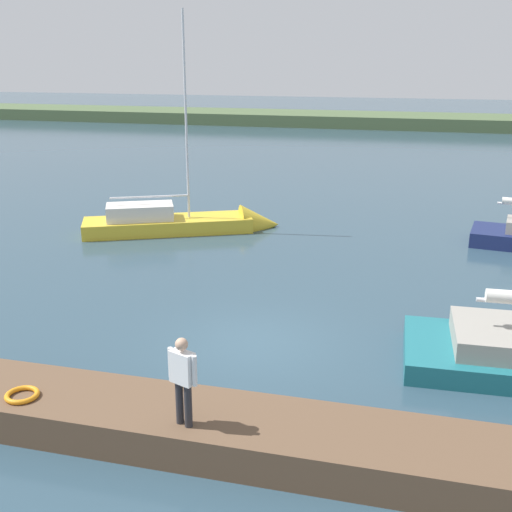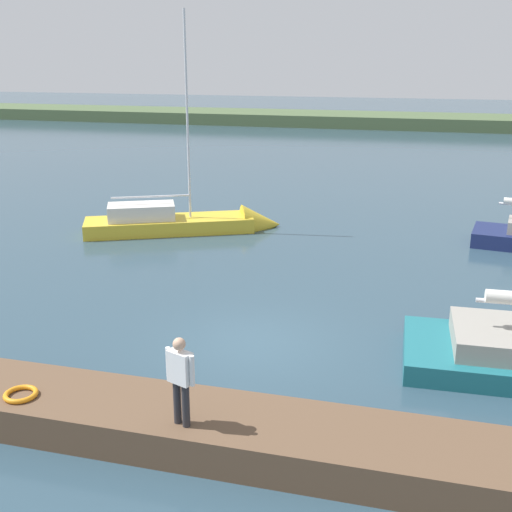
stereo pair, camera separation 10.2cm
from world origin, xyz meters
name	(u,v)px [view 1 (the left image)]	position (x,y,z in m)	size (l,w,h in m)	color
ground_plane	(254,343)	(0.00, 0.00, 0.00)	(200.00, 200.00, 0.00)	#2D4756
far_shoreline	(386,126)	(0.00, -53.66, 0.00)	(180.00, 8.00, 2.40)	#4C603D
dock_pier	(193,427)	(0.00, 4.56, 0.35)	(26.77, 1.91, 0.71)	brown
life_ring_buoy	(22,395)	(3.35, 4.94, 0.76)	(0.66, 0.66, 0.10)	orange
sailboat_outer_mooring	(190,226)	(5.35, -9.87, 0.22)	(8.13, 5.07, 9.52)	gold
person_on_dock	(183,376)	(-0.03, 5.04, 1.68)	(0.61, 0.37, 1.69)	#28282D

